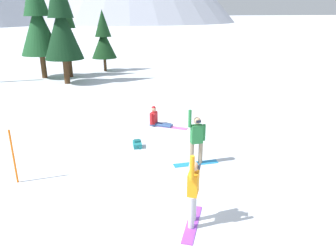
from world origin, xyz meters
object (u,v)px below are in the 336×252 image
(snowboarder_midground, at_px, (197,139))
(trail_marker_pole, at_px, (13,157))
(pine_tree_twin, at_px, (37,19))
(pine_tree_short, at_px, (67,30))
(backpack_teal, at_px, (137,144))
(snowboarder_background, at_px, (157,119))
(pine_tree_broad, at_px, (61,21))
(pine_tree_leaning, at_px, (103,38))
(snowboarder_foreground, at_px, (193,191))

(snowboarder_midground, bearing_deg, trail_marker_pole, 174.91)
(trail_marker_pole, distance_m, pine_tree_twin, 18.17)
(pine_tree_twin, distance_m, pine_tree_short, 2.23)
(backpack_teal, relative_size, trail_marker_pole, 0.31)
(snowboarder_midground, bearing_deg, backpack_teal, 128.32)
(snowboarder_background, bearing_deg, pine_tree_broad, 108.66)
(pine_tree_twin, relative_size, pine_tree_short, 1.23)
(trail_marker_pole, distance_m, pine_tree_leaning, 20.28)
(pine_tree_twin, relative_size, pine_tree_broad, 1.02)
(snowboarder_foreground, xyz_separation_m, pine_tree_leaning, (0.89, 23.14, 1.93))
(pine_tree_leaning, bearing_deg, snowboarder_background, -88.71)
(snowboarder_foreground, height_order, pine_tree_leaning, pine_tree_leaning)
(backpack_teal, bearing_deg, snowboarder_background, 56.70)
(snowboarder_foreground, height_order, pine_tree_short, pine_tree_short)
(snowboarder_midground, xyz_separation_m, snowboarder_background, (-0.17, 4.31, -0.62))
(backpack_teal, xyz_separation_m, pine_tree_twin, (-3.99, 16.24, 4.41))
(snowboarder_foreground, relative_size, snowboarder_background, 1.27)
(snowboarder_midground, relative_size, snowboarder_background, 1.26)
(snowboarder_midground, relative_size, pine_tree_short, 0.30)
(trail_marker_pole, relative_size, pine_tree_leaning, 0.33)
(pine_tree_short, bearing_deg, backpack_teal, -83.09)
(snowboarder_midground, xyz_separation_m, pine_tree_broad, (-3.94, 15.47, 3.51))
(snowboarder_background, bearing_deg, trail_marker_pole, -146.28)
(snowboarder_foreground, bearing_deg, pine_tree_leaning, 87.81)
(snowboarder_foreground, relative_size, snowboarder_midground, 1.01)
(snowboarder_foreground, distance_m, pine_tree_twin, 22.17)
(snowboarder_background, bearing_deg, pine_tree_twin, 111.28)
(snowboarder_background, height_order, trail_marker_pole, trail_marker_pole)
(snowboarder_midground, bearing_deg, pine_tree_broad, 104.29)
(pine_tree_leaning, bearing_deg, backpack_teal, -93.56)
(snowboarder_foreground, bearing_deg, pine_tree_short, 95.84)
(snowboarder_midground, distance_m, pine_tree_short, 18.68)
(snowboarder_background, xyz_separation_m, pine_tree_broad, (-3.77, 11.16, 4.13))
(snowboarder_foreground, xyz_separation_m, pine_tree_short, (-2.18, 21.27, 2.73))
(pine_tree_leaning, relative_size, pine_tree_broad, 0.65)
(pine_tree_leaning, bearing_deg, snowboarder_foreground, -92.19)
(snowboarder_foreground, xyz_separation_m, pine_tree_twin, (-4.22, 21.47, 3.59))
(snowboarder_foreground, relative_size, backpack_teal, 3.70)
(snowboarder_midground, bearing_deg, snowboarder_foreground, -114.11)
(snowboarder_background, bearing_deg, snowboarder_foreground, -99.42)
(pine_tree_broad, bearing_deg, pine_tree_short, 82.37)
(pine_tree_twin, bearing_deg, snowboarder_foreground, -78.88)
(pine_tree_leaning, height_order, pine_tree_short, pine_tree_short)
(snowboarder_midground, bearing_deg, snowboarder_background, 92.30)
(backpack_teal, relative_size, pine_tree_twin, 0.07)
(snowboarder_foreground, xyz_separation_m, snowboarder_midground, (1.41, 3.15, -0.01))
(pine_tree_twin, height_order, pine_tree_short, pine_tree_twin)
(pine_tree_twin, bearing_deg, pine_tree_broad, -59.35)
(trail_marker_pole, bearing_deg, pine_tree_leaning, 74.72)
(pine_tree_short, bearing_deg, trail_marker_pole, -97.32)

